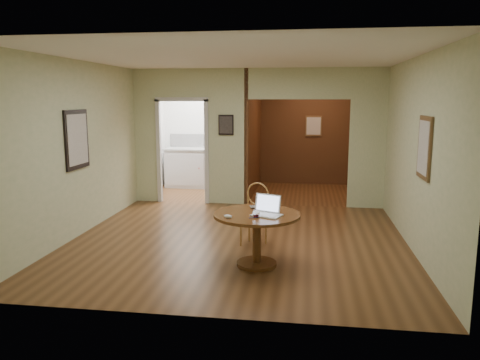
# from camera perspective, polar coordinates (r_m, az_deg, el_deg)

# --- Properties ---
(floor) EXTENTS (5.00, 5.00, 0.00)m
(floor) POSITION_cam_1_polar(r_m,az_deg,el_deg) (7.09, -0.29, -7.46)
(floor) COLOR #4C2D15
(floor) RESTS_ON ground
(room_shell) EXTENTS (5.20, 7.50, 5.00)m
(room_shell) POSITION_cam_1_polar(r_m,az_deg,el_deg) (9.94, -0.35, 5.12)
(room_shell) COLOR white
(room_shell) RESTS_ON ground
(dining_table) EXTENTS (1.10, 1.10, 0.69)m
(dining_table) POSITION_cam_1_polar(r_m,az_deg,el_deg) (5.96, 2.07, -5.76)
(dining_table) COLOR brown
(dining_table) RESTS_ON ground
(chair) EXTENTS (0.49, 0.49, 0.91)m
(chair) POSITION_cam_1_polar(r_m,az_deg,el_deg) (6.84, 1.87, -3.73)
(chair) COLOR #AA743C
(chair) RESTS_ON ground
(open_laptop) EXTENTS (0.41, 0.41, 0.24)m
(open_laptop) POSITION_cam_1_polar(r_m,az_deg,el_deg) (5.84, 3.34, -3.62)
(open_laptop) COLOR white
(open_laptop) RESTS_ON dining_table
(closed_laptop) EXTENTS (0.37, 0.29, 0.03)m
(closed_laptop) POSITION_cam_1_polar(r_m,az_deg,el_deg) (6.16, 2.83, -3.39)
(closed_laptop) COLOR #ADADB2
(closed_laptop) RESTS_ON dining_table
(mouse) EXTENTS (0.12, 0.08, 0.04)m
(mouse) POSITION_cam_1_polar(r_m,az_deg,el_deg) (5.68, -1.48, -4.45)
(mouse) COLOR white
(mouse) RESTS_ON dining_table
(wine_glass) EXTENTS (0.09, 0.09, 0.10)m
(wine_glass) POSITION_cam_1_polar(r_m,az_deg,el_deg) (5.72, 1.98, -4.06)
(wine_glass) COLOR white
(wine_glass) RESTS_ON dining_table
(pen) EXTENTS (0.12, 0.05, 0.01)m
(pen) POSITION_cam_1_polar(r_m,az_deg,el_deg) (5.69, 1.71, -4.61)
(pen) COLOR navy
(pen) RESTS_ON dining_table
(kitchen_cabinet) EXTENTS (2.06, 0.60, 0.94)m
(kitchen_cabinet) POSITION_cam_1_polar(r_m,az_deg,el_deg) (11.26, -3.95, 1.49)
(kitchen_cabinet) COLOR silver
(kitchen_cabinet) RESTS_ON ground
(grocery_bag) EXTENTS (0.35, 0.32, 0.29)m
(grocery_bag) POSITION_cam_1_polar(r_m,az_deg,el_deg) (11.09, -1.23, 4.57)
(grocery_bag) COLOR beige
(grocery_bag) RESTS_ON kitchen_cabinet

